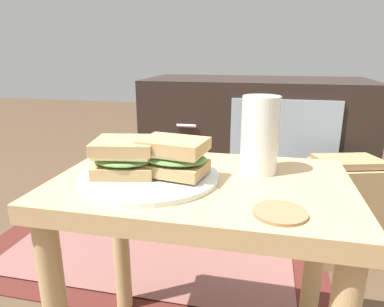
# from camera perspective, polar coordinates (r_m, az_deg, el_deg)

# --- Properties ---
(side_table) EXTENTS (0.56, 0.36, 0.46)m
(side_table) POSITION_cam_1_polar(r_m,az_deg,el_deg) (0.69, 1.49, -11.31)
(side_table) COLOR tan
(side_table) RESTS_ON ground
(tv_cabinet) EXTENTS (0.96, 0.46, 0.58)m
(tv_cabinet) POSITION_cam_1_polar(r_m,az_deg,el_deg) (1.60, 10.26, 1.76)
(tv_cabinet) COLOR black
(tv_cabinet) RESTS_ON ground
(area_rug) EXTENTS (1.22, 0.81, 0.01)m
(area_rug) POSITION_cam_1_polar(r_m,az_deg,el_deg) (1.36, -5.83, -13.90)
(area_rug) COLOR #4C1E19
(area_rug) RESTS_ON ground
(plate) EXTENTS (0.26, 0.26, 0.01)m
(plate) POSITION_cam_1_polar(r_m,az_deg,el_deg) (0.66, -7.03, -3.80)
(plate) COLOR silver
(plate) RESTS_ON side_table
(sandwich_front) EXTENTS (0.14, 0.13, 0.07)m
(sandwich_front) POSITION_cam_1_polar(r_m,az_deg,el_deg) (0.66, -11.09, -0.51)
(sandwich_front) COLOR tan
(sandwich_front) RESTS_ON plate
(sandwich_back) EXTENTS (0.14, 0.11, 0.07)m
(sandwich_back) POSITION_cam_1_polar(r_m,az_deg,el_deg) (0.64, -3.07, -0.48)
(sandwich_back) COLOR tan
(sandwich_back) RESTS_ON plate
(beer_glass) EXTENTS (0.07, 0.07, 0.15)m
(beer_glass) POSITION_cam_1_polar(r_m,az_deg,el_deg) (0.69, 11.22, 2.70)
(beer_glass) COLOR silver
(beer_glass) RESTS_ON side_table
(coaster) EXTENTS (0.08, 0.08, 0.01)m
(coaster) POSITION_cam_1_polar(r_m,az_deg,el_deg) (0.54, 14.47, -9.52)
(coaster) COLOR #996B47
(coaster) RESTS_ON side_table
(paper_bag) EXTENTS (0.25, 0.22, 0.37)m
(paper_bag) POSITION_cam_1_polar(r_m,az_deg,el_deg) (1.28, 23.75, -8.61)
(paper_bag) COLOR tan
(paper_bag) RESTS_ON ground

